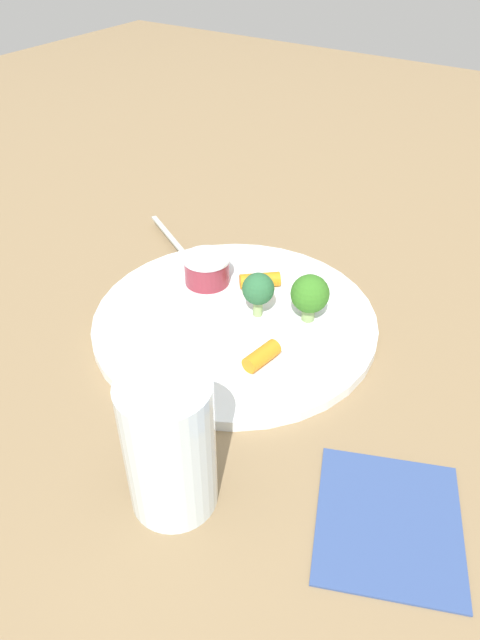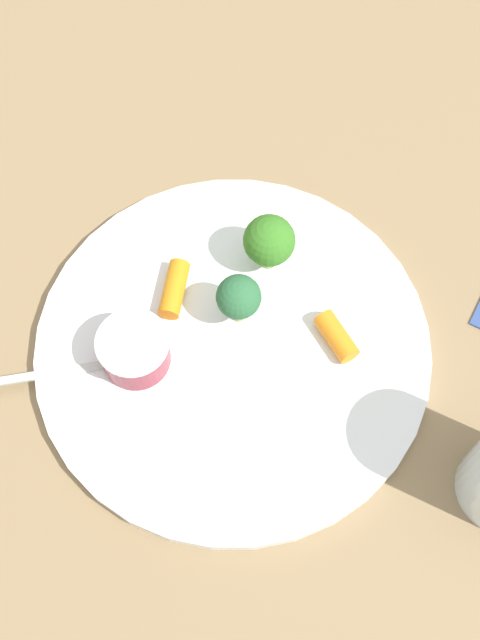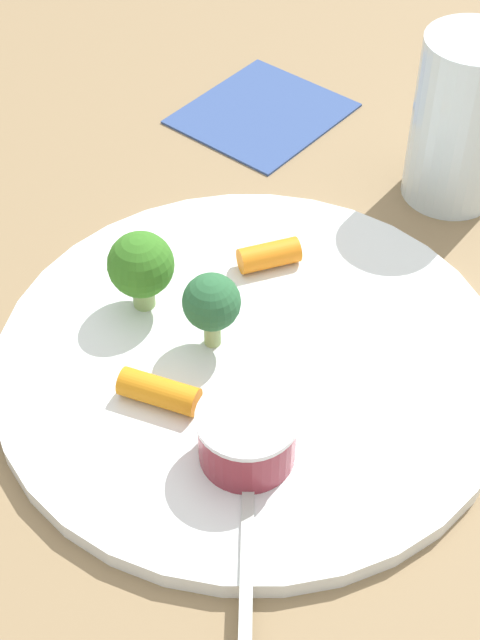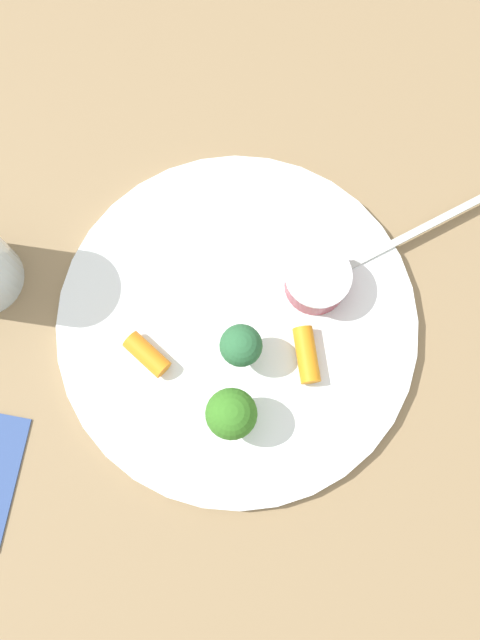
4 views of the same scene
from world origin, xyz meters
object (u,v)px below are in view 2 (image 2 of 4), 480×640
at_px(plate, 233,348).
at_px(fork, 34,376).
at_px(sauce_cup, 134,350).
at_px(carrot_stick_0, 174,289).
at_px(broccoli_floret_0, 269,241).
at_px(broccoli_floret_1, 239,298).
at_px(carrot_stick_1, 336,336).

distance_m(plate, fork, 0.16).
xyz_separation_m(sauce_cup, carrot_stick_0, (-0.03, 0.06, -0.01)).
relative_size(broccoli_floret_0, broccoli_floret_1, 1.05).
relative_size(sauce_cup, broccoli_floret_0, 1.02).
xyz_separation_m(carrot_stick_0, carrot_stick_1, (0.11, 0.07, 0.00)).
xyz_separation_m(carrot_stick_1, fork, (-0.12, -0.20, -0.01)).
bearing_deg(carrot_stick_1, plate, -126.84).
xyz_separation_m(broccoli_floret_0, broccoli_floret_1, (0.02, -0.05, 0.00)).
height_order(plate, fork, fork).
bearing_deg(sauce_cup, carrot_stick_0, 114.66).
relative_size(sauce_cup, fork, 0.32).
relative_size(broccoli_floret_0, carrot_stick_0, 1.17).
xyz_separation_m(broccoli_floret_1, carrot_stick_1, (0.06, 0.05, -0.02)).
xyz_separation_m(plate, broccoli_floret_1, (-0.02, 0.02, 0.04)).
xyz_separation_m(sauce_cup, broccoli_floret_1, (0.02, 0.08, 0.02)).
bearing_deg(broccoli_floret_1, carrot_stick_0, -150.51).
distance_m(sauce_cup, broccoli_floret_0, 0.14).
xyz_separation_m(broccoli_floret_0, carrot_stick_0, (-0.02, -0.08, -0.02)).
height_order(broccoli_floret_0, carrot_stick_1, broccoli_floret_0).
xyz_separation_m(plate, broccoli_floret_0, (-0.04, 0.07, 0.04)).
bearing_deg(plate, fork, -119.40).
bearing_deg(broccoli_floret_0, carrot_stick_1, -3.14).
bearing_deg(broccoli_floret_1, broccoli_floret_0, 114.92).
xyz_separation_m(carrot_stick_0, fork, (-0.01, -0.13, -0.01)).
bearing_deg(broccoli_floret_0, broccoli_floret_1, -65.08).
bearing_deg(carrot_stick_1, fork, -121.95).
height_order(plate, carrot_stick_1, carrot_stick_1).
distance_m(broccoli_floret_1, carrot_stick_1, 0.08).
bearing_deg(fork, broccoli_floret_0, 79.86).
relative_size(plate, fork, 1.80).
distance_m(carrot_stick_1, fork, 0.24).
relative_size(plate, broccoli_floret_0, 5.68).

